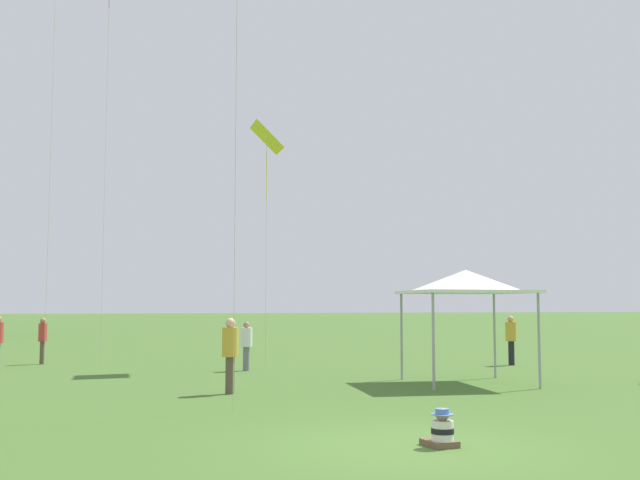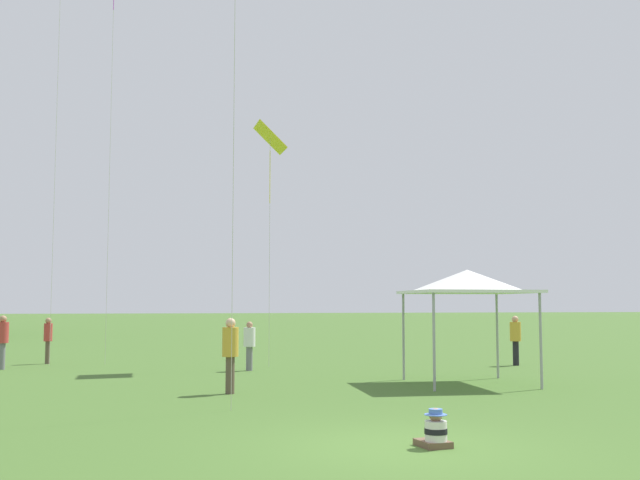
# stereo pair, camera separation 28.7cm
# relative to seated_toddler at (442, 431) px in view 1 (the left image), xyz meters

# --- Properties ---
(ground_plane) EXTENTS (300.00, 300.00, 0.00)m
(ground_plane) POSITION_rel_seated_toddler_xyz_m (-0.49, 0.14, -0.24)
(ground_plane) COLOR #426628
(seated_toddler) EXTENTS (0.50, 0.59, 0.60)m
(seated_toddler) POSITION_rel_seated_toddler_xyz_m (0.00, 0.00, 0.00)
(seated_toddler) COLOR brown
(seated_toddler) RESTS_ON ground
(person_standing_0) EXTENTS (0.49, 0.49, 1.83)m
(person_standing_0) POSITION_rel_seated_toddler_xyz_m (-2.49, 7.41, 0.85)
(person_standing_0) COLOR brown
(person_standing_0) RESTS_ON ground
(person_standing_1) EXTENTS (0.54, 0.54, 1.74)m
(person_standing_1) POSITION_rel_seated_toddler_xyz_m (8.11, 13.63, 0.79)
(person_standing_1) COLOR black
(person_standing_1) RESTS_ON ground
(person_standing_2) EXTENTS (0.43, 0.43, 1.59)m
(person_standing_2) POSITION_rel_seated_toddler_xyz_m (-1.33, 13.52, 0.69)
(person_standing_2) COLOR slate
(person_standing_2) RESTS_ON ground
(person_standing_4) EXTENTS (0.33, 0.33, 1.66)m
(person_standing_4) POSITION_rel_seated_toddler_xyz_m (-8.19, 17.72, 0.77)
(person_standing_4) COLOR brown
(person_standing_4) RESTS_ON ground
(canopy_tent) EXTENTS (3.31, 3.31, 3.11)m
(canopy_tent) POSITION_rel_seated_toddler_xyz_m (4.05, 8.24, 2.52)
(canopy_tent) COLOR white
(canopy_tent) RESTS_ON ground
(kite_1) EXTENTS (1.05, 1.39, 8.46)m
(kite_1) POSITION_rel_seated_toddler_xyz_m (-0.54, 14.63, 7.61)
(kite_1) COLOR yellow
(kite_1) RESTS_ON ground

